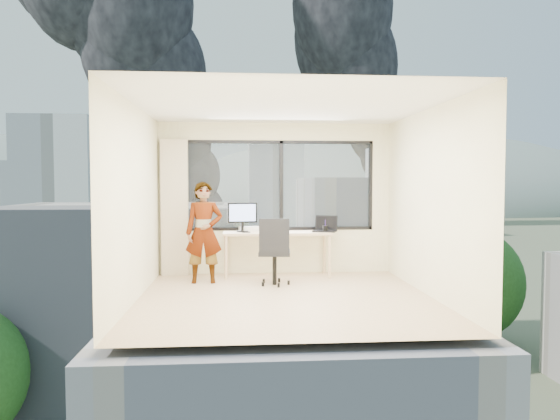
{
  "coord_description": "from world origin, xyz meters",
  "views": [
    {
      "loc": [
        -0.61,
        -6.89,
        1.56
      ],
      "look_at": [
        0.0,
        1.0,
        1.15
      ],
      "focal_mm": 32.91,
      "sensor_mm": 36.0,
      "label": 1
    }
  ],
  "objects": [
    {
      "name": "handbag",
      "position": [
        0.8,
        1.87,
        0.84
      ],
      "size": [
        0.26,
        0.17,
        0.18
      ],
      "primitive_type": "ellipsoid",
      "rotation": [
        0.0,
        0.0,
        -0.24
      ],
      "color": "#0B4444",
      "rests_on": "desk"
    },
    {
      "name": "smoke_plume_b",
      "position": [
        55.0,
        170.0,
        27.0
      ],
      "size": [
        30.0,
        18.0,
        70.0
      ],
      "primitive_type": null,
      "color": "black",
      "rests_on": "exterior_ground"
    },
    {
      "name": "wall_right",
      "position": [
        2.0,
        0.0,
        1.3
      ],
      "size": [
        0.01,
        4.0,
        2.6
      ],
      "primitive_type": "cube",
      "color": "beige",
      "rests_on": "ground"
    },
    {
      "name": "near_bldg_a",
      "position": [
        -9.0,
        30.0,
        -7.0
      ],
      "size": [
        16.0,
        12.0,
        14.0
      ],
      "primitive_type": "cube",
      "color": "beige",
      "rests_on": "exterior_ground"
    },
    {
      "name": "chair",
      "position": [
        -0.09,
        0.93,
        0.53
      ],
      "size": [
        0.59,
        0.59,
        1.06
      ],
      "primitive_type": null,
      "rotation": [
        0.0,
        0.0,
        -0.09
      ],
      "color": "black",
      "rests_on": "floor"
    },
    {
      "name": "cellphone",
      "position": [
        -0.51,
        1.56,
        0.76
      ],
      "size": [
        0.13,
        0.1,
        0.01
      ],
      "primitive_type": "cube",
      "rotation": [
        0.0,
        0.0,
        0.38
      ],
      "color": "black",
      "rests_on": "desk"
    },
    {
      "name": "far_tower_b",
      "position": [
        8.0,
        120.0,
        1.0
      ],
      "size": [
        13.0,
        13.0,
        30.0
      ],
      "primitive_type": "cube",
      "color": "silver",
      "rests_on": "exterior_ground"
    },
    {
      "name": "tree_b",
      "position": [
        4.0,
        18.0,
        -9.5
      ],
      "size": [
        7.6,
        7.6,
        9.0
      ],
      "primitive_type": null,
      "color": "#264F1A",
      "rests_on": "exterior_ground"
    },
    {
      "name": "floor",
      "position": [
        0.0,
        0.0,
        0.0
      ],
      "size": [
        4.0,
        4.0,
        0.01
      ],
      "primitive_type": "cube",
      "color": "#D3AA89",
      "rests_on": "ground"
    },
    {
      "name": "person",
      "position": [
        -1.18,
        1.19,
        0.79
      ],
      "size": [
        0.59,
        0.4,
        1.59
      ],
      "primitive_type": "imported",
      "rotation": [
        0.0,
        0.0,
        0.04
      ],
      "color": "#2D2D33",
      "rests_on": "floor"
    },
    {
      "name": "monitor",
      "position": [
        -0.58,
        1.72,
        1.0
      ],
      "size": [
        0.51,
        0.18,
        0.5
      ],
      "primitive_type": null,
      "rotation": [
        0.0,
        0.0,
        0.15
      ],
      "color": "black",
      "rests_on": "desk"
    },
    {
      "name": "curtain",
      "position": [
        -1.72,
        1.88,
        1.15
      ],
      "size": [
        0.45,
        0.14,
        2.3
      ],
      "primitive_type": "cube",
      "color": "#F6DFC0",
      "rests_on": "floor"
    },
    {
      "name": "game_console",
      "position": [
        -0.45,
        1.86,
        0.79
      ],
      "size": [
        0.39,
        0.36,
        0.08
      ],
      "primitive_type": "cube",
      "rotation": [
        0.0,
        0.0,
        0.35
      ],
      "color": "white",
      "rests_on": "desk"
    },
    {
      "name": "far_tower_a",
      "position": [
        -35.0,
        95.0,
        0.0
      ],
      "size": [
        14.0,
        14.0,
        28.0
      ],
      "primitive_type": "cube",
      "color": "silver",
      "rests_on": "exterior_ground"
    },
    {
      "name": "ceiling",
      "position": [
        0.0,
        0.0,
        2.6
      ],
      "size": [
        4.0,
        4.0,
        0.01
      ],
      "primitive_type": "cube",
      "color": "white",
      "rests_on": "ground"
    },
    {
      "name": "hill_a",
      "position": [
        -120.0,
        320.0,
        -14.0
      ],
      "size": [
        288.0,
        216.0,
        90.0
      ],
      "primitive_type": "ellipsoid",
      "color": "slate",
      "rests_on": "exterior_ground"
    },
    {
      "name": "wall_front",
      "position": [
        0.0,
        -2.0,
        1.3
      ],
      "size": [
        4.0,
        0.01,
        2.6
      ],
      "primitive_type": "cube",
      "color": "beige",
      "rests_on": "ground"
    },
    {
      "name": "far_tower_d",
      "position": [
        -60.0,
        150.0,
        -3.0
      ],
      "size": [
        16.0,
        14.0,
        22.0
      ],
      "primitive_type": "cube",
      "color": "silver",
      "rests_on": "exterior_ground"
    },
    {
      "name": "pen_cup",
      "position": [
        0.8,
        1.56,
        0.8
      ],
      "size": [
        0.11,
        0.11,
        0.1
      ],
      "primitive_type": "cylinder",
      "rotation": [
        0.0,
        0.0,
        -0.35
      ],
      "color": "black",
      "rests_on": "desk"
    },
    {
      "name": "window_wall",
      "position": [
        0.05,
        2.0,
        1.52
      ],
      "size": [
        3.3,
        0.16,
        1.55
      ],
      "primitive_type": null,
      "color": "black",
      "rests_on": "ground"
    },
    {
      "name": "hill_b",
      "position": [
        100.0,
        320.0,
        -14.0
      ],
      "size": [
        300.0,
        220.0,
        96.0
      ],
      "primitive_type": "ellipsoid",
      "color": "slate",
      "rests_on": "exterior_ground"
    },
    {
      "name": "exterior_ground",
      "position": [
        0.0,
        120.0,
        -14.0
      ],
      "size": [
        400.0,
        400.0,
        0.04
      ],
      "primitive_type": "cube",
      "color": "#515B3D",
      "rests_on": "ground"
    },
    {
      "name": "tree_c",
      "position": [
        22.0,
        40.0,
        -9.0
      ],
      "size": [
        8.4,
        8.4,
        10.0
      ],
      "primitive_type": null,
      "color": "#264F1A",
      "rests_on": "exterior_ground"
    },
    {
      "name": "laptop",
      "position": [
        0.8,
        1.6,
        0.87
      ],
      "size": [
        0.5,
        0.51,
        0.25
      ],
      "primitive_type": null,
      "rotation": [
        0.0,
        0.0,
        -0.37
      ],
      "color": "black",
      "rests_on": "desk"
    },
    {
      "name": "desk",
      "position": [
        0.0,
        1.66,
        0.38
      ],
      "size": [
        1.8,
        0.6,
        0.75
      ],
      "primitive_type": "cube",
      "color": "beige",
      "rests_on": "floor"
    },
    {
      "name": "far_tower_c",
      "position": [
        45.0,
        140.0,
        -1.0
      ],
      "size": [
        15.0,
        15.0,
        26.0
      ],
      "primitive_type": "cube",
      "color": "silver",
      "rests_on": "exterior_ground"
    },
    {
      "name": "wall_left",
      "position": [
        -2.0,
        0.0,
        1.3
      ],
      "size": [
        0.01,
        4.0,
        2.6
      ],
      "primitive_type": "cube",
      "color": "beige",
      "rests_on": "ground"
    },
    {
      "name": "smoke_plume_a",
      "position": [
        -10.0,
        150.0,
        39.0
      ],
      "size": [
        40.0,
        24.0,
        90.0
      ],
      "primitive_type": null,
      "color": "black",
      "rests_on": "exterior_ground"
    },
    {
      "name": "near_bldg_b",
      "position": [
        12.0,
        38.0,
        -6.0
      ],
      "size": [
        14.0,
        13.0,
        16.0
      ],
      "primitive_type": "cube",
      "color": "beige",
      "rests_on": "exterior_ground"
    }
  ]
}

